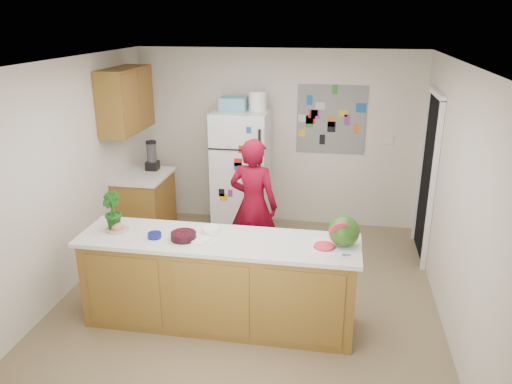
% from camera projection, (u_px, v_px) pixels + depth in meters
% --- Properties ---
extents(floor, '(4.00, 4.50, 0.02)m').
position_uv_depth(floor, '(249.00, 298.00, 5.46)').
color(floor, brown).
rests_on(floor, ground).
extents(wall_back, '(4.00, 0.02, 2.50)m').
position_uv_depth(wall_back, '(277.00, 138.00, 7.13)').
color(wall_back, beige).
rests_on(wall_back, ground).
extents(wall_left, '(0.02, 4.50, 2.50)m').
position_uv_depth(wall_left, '(65.00, 179.00, 5.36)').
color(wall_left, beige).
rests_on(wall_left, ground).
extents(wall_right, '(0.02, 4.50, 2.50)m').
position_uv_depth(wall_right, '(457.00, 202.00, 4.71)').
color(wall_right, beige).
rests_on(wall_right, ground).
extents(ceiling, '(4.00, 4.50, 0.02)m').
position_uv_depth(ceiling, '(247.00, 61.00, 4.61)').
color(ceiling, white).
rests_on(ceiling, wall_back).
extents(doorway, '(0.03, 0.85, 2.04)m').
position_uv_depth(doorway, '(428.00, 178.00, 6.14)').
color(doorway, black).
rests_on(doorway, ground).
extents(peninsula_base, '(2.60, 0.62, 0.88)m').
position_uv_depth(peninsula_base, '(219.00, 283.00, 4.87)').
color(peninsula_base, brown).
rests_on(peninsula_base, floor).
extents(peninsula_top, '(2.68, 0.70, 0.04)m').
position_uv_depth(peninsula_top, '(218.00, 241.00, 4.72)').
color(peninsula_top, silver).
rests_on(peninsula_top, peninsula_base).
extents(side_counter_base, '(0.60, 0.80, 0.86)m').
position_uv_depth(side_counter_base, '(146.00, 207.00, 6.84)').
color(side_counter_base, brown).
rests_on(side_counter_base, floor).
extents(side_counter_top, '(0.64, 0.84, 0.04)m').
position_uv_depth(side_counter_top, '(143.00, 176.00, 6.68)').
color(side_counter_top, silver).
rests_on(side_counter_top, side_counter_base).
extents(upper_cabinets, '(0.35, 1.00, 0.80)m').
position_uv_depth(upper_cabinets, '(126.00, 100.00, 6.32)').
color(upper_cabinets, brown).
rests_on(upper_cabinets, wall_left).
extents(refrigerator, '(0.75, 0.70, 1.70)m').
position_uv_depth(refrigerator, '(242.00, 171.00, 6.99)').
color(refrigerator, silver).
rests_on(refrigerator, floor).
extents(fridge_top_bin, '(0.35, 0.28, 0.18)m').
position_uv_depth(fridge_top_bin, '(234.00, 104.00, 6.69)').
color(fridge_top_bin, '#5999B2').
rests_on(fridge_top_bin, refrigerator).
extents(photo_collage, '(0.95, 0.01, 0.95)m').
position_uv_depth(photo_collage, '(331.00, 120.00, 6.89)').
color(photo_collage, slate).
rests_on(photo_collage, wall_back).
extents(person, '(0.65, 0.50, 1.61)m').
position_uv_depth(person, '(253.00, 205.00, 5.85)').
color(person, maroon).
rests_on(person, floor).
extents(blender_appliance, '(0.13, 0.13, 0.38)m').
position_uv_depth(blender_appliance, '(152.00, 156.00, 6.82)').
color(blender_appliance, black).
rests_on(blender_appliance, side_counter_top).
extents(cutting_board, '(0.45, 0.35, 0.01)m').
position_uv_depth(cutting_board, '(336.00, 246.00, 4.55)').
color(cutting_board, white).
rests_on(cutting_board, peninsula_top).
extents(watermelon, '(0.28, 0.28, 0.28)m').
position_uv_depth(watermelon, '(344.00, 231.00, 4.51)').
color(watermelon, '#2A5419').
rests_on(watermelon, cutting_board).
extents(watermelon_slice, '(0.18, 0.18, 0.02)m').
position_uv_depth(watermelon_slice, '(324.00, 246.00, 4.51)').
color(watermelon_slice, red).
rests_on(watermelon_slice, cutting_board).
extents(cherry_bowl, '(0.28, 0.28, 0.07)m').
position_uv_depth(cherry_bowl, '(184.00, 236.00, 4.69)').
color(cherry_bowl, black).
rests_on(cherry_bowl, peninsula_top).
extents(white_bowl, '(0.18, 0.18, 0.06)m').
position_uv_depth(white_bowl, '(211.00, 230.00, 4.83)').
color(white_bowl, silver).
rests_on(white_bowl, peninsula_top).
extents(cobalt_bowl, '(0.15, 0.15, 0.05)m').
position_uv_depth(cobalt_bowl, '(155.00, 235.00, 4.73)').
color(cobalt_bowl, navy).
rests_on(cobalt_bowl, peninsula_top).
extents(plate, '(0.27, 0.27, 0.02)m').
position_uv_depth(plate, '(118.00, 230.00, 4.89)').
color(plate, beige).
rests_on(plate, peninsula_top).
extents(paper_towel, '(0.25, 0.23, 0.02)m').
position_uv_depth(paper_towel, '(198.00, 239.00, 4.68)').
color(paper_towel, white).
rests_on(paper_towel, peninsula_top).
extents(keys, '(0.09, 0.06, 0.01)m').
position_uv_depth(keys, '(346.00, 254.00, 4.39)').
color(keys, gray).
rests_on(keys, peninsula_top).
extents(potted_plant, '(0.26, 0.24, 0.37)m').
position_uv_depth(potted_plant, '(112.00, 211.00, 4.87)').
color(potted_plant, '#0E470C').
rests_on(potted_plant, peninsula_top).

